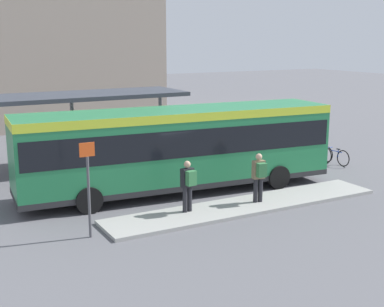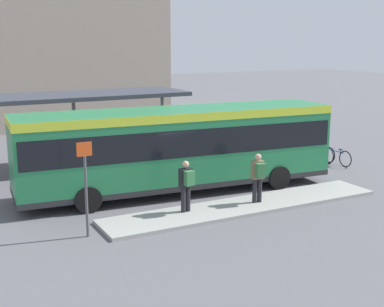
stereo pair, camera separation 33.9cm
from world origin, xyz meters
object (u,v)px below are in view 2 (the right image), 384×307
Objects in this scene: pedestrian_waiting at (186,183)px; bicycle_orange at (321,153)px; platform_sign at (86,185)px; bicycle_blue at (337,157)px; potted_planter_far_side at (116,162)px; potted_planter_near_shelter at (179,157)px; city_bus at (178,144)px; pedestrian_companion at (258,175)px.

pedestrian_waiting is 0.95× the size of bicycle_orange.
bicycle_blue is at bearing 15.23° from platform_sign.
pedestrian_waiting reaches higher than bicycle_blue.
bicycle_orange is at bearing -74.02° from pedestrian_waiting.
bicycle_orange is at bearing -9.89° from potted_planter_far_side.
potted_planter_near_shelter is 0.45× the size of platform_sign.
city_bus is 7.08× the size of pedestrian_waiting.
bicycle_orange is at bearing 19.08° from platform_sign.
bicycle_blue is (9.32, 3.12, -0.71)m from pedestrian_waiting.
pedestrian_waiting reaches higher than potted_planter_far_side.
potted_planter_far_side is (-9.52, 1.66, 0.27)m from bicycle_orange.
bicycle_orange is 9.67m from potted_planter_far_side.
pedestrian_waiting is at bearing -114.15° from potted_planter_near_shelter.
potted_planter_far_side reaches higher than bicycle_blue.
city_bus reaches higher than bicycle_blue.
bicycle_blue is at bearing -56.86° from pedestrian_companion.
potted_planter_near_shelter is 2.76m from potted_planter_far_side.
potted_planter_far_side is (-1.37, 3.04, -1.17)m from city_bus.
platform_sign is at bearing -135.76° from potted_planter_near_shelter.
pedestrian_waiting is 0.99× the size of pedestrian_companion.
bicycle_blue is at bearing -17.24° from potted_planter_near_shelter.
pedestrian_waiting is 5.69m from potted_planter_far_side.
platform_sign reaches higher than bicycle_blue.
platform_sign is (-3.04, -6.01, 0.90)m from potted_planter_far_side.
pedestrian_waiting is at bearing 106.11° from bicycle_blue.
bicycle_blue is 7.29m from potted_planter_near_shelter.
city_bus reaches higher than pedestrian_waiting.
city_bus is at bearing -28.58° from pedestrian_waiting.
platform_sign is (-12.73, -3.47, 1.18)m from bicycle_blue.
pedestrian_companion is 0.96× the size of bicycle_orange.
pedestrian_companion is at bearing -63.14° from potted_planter_far_side.
potted_planter_near_shelter is (-6.96, 2.16, 0.26)m from bicycle_blue.
pedestrian_companion reaches higher than bicycle_orange.
city_bus is 7.03× the size of pedestrian_companion.
potted_planter_near_shelter reaches higher than bicycle_orange.
platform_sign reaches higher than pedestrian_companion.
potted_planter_near_shelter is 1.00× the size of potted_planter_far_side.
bicycle_blue is at bearing -79.11° from pedestrian_waiting.
pedestrian_waiting is 1.36× the size of potted_planter_far_side.
potted_planter_near_shelter is at bearing 70.38° from bicycle_blue.
potted_planter_near_shelter is at bearing -31.75° from pedestrian_waiting.
pedestrian_waiting is 9.85m from bicycle_blue.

